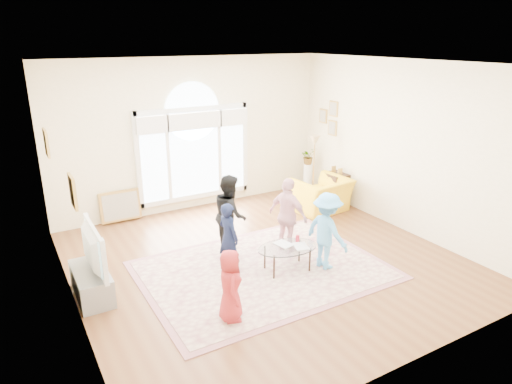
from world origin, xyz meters
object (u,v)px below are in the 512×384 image
tv_console (92,283)px  area_rug (263,270)px  armchair (321,195)px  television (88,249)px  coffee_table (287,248)px

tv_console → area_rug: bearing=-12.9°
tv_console → armchair: size_ratio=0.90×
television → armchair: bearing=12.2°
coffee_table → armchair: armchair is taller
tv_console → television: television is taller
television → armchair: television is taller
tv_console → armchair: armchair is taller
television → coffee_table: size_ratio=1.09×
tv_console → coffee_table: 2.97m
area_rug → tv_console: bearing=167.1°
coffee_table → tv_console: bearing=172.4°
coffee_table → armchair: bearing=48.8°
area_rug → coffee_table: (0.33, -0.19, 0.39)m
television → area_rug: bearing=-13.0°
area_rug → armchair: (2.43, 1.66, 0.35)m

